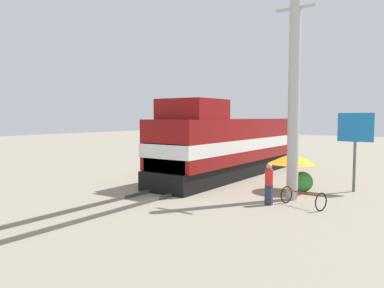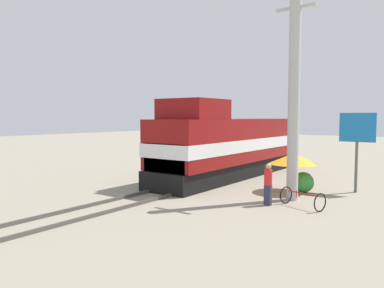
% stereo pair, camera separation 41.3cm
% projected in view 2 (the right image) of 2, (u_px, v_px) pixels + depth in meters
% --- Properties ---
extents(ground_plane, '(120.00, 120.00, 0.00)m').
position_uv_depth(ground_plane, '(199.00, 184.00, 20.81)').
color(ground_plane, gray).
extents(rail_near, '(0.08, 29.36, 0.15)m').
position_uv_depth(rail_near, '(189.00, 182.00, 21.22)').
color(rail_near, '#4C4742').
rests_on(rail_near, ground_plane).
extents(rail_far, '(0.08, 29.36, 0.15)m').
position_uv_depth(rail_far, '(210.00, 185.00, 20.38)').
color(rail_far, '#4C4742').
rests_on(rail_far, ground_plane).
extents(locomotive, '(3.11, 14.00, 4.70)m').
position_uv_depth(locomotive, '(229.00, 146.00, 23.29)').
color(locomotive, black).
rests_on(locomotive, ground_plane).
extents(utility_pole, '(1.80, 0.51, 9.70)m').
position_uv_depth(utility_pole, '(294.00, 91.00, 16.61)').
color(utility_pole, '#B2B2AD').
rests_on(utility_pole, ground_plane).
extents(vendor_umbrella, '(2.40, 2.40, 1.94)m').
position_uv_depth(vendor_umbrella, '(293.00, 159.00, 18.68)').
color(vendor_umbrella, '#4C4C4C').
rests_on(vendor_umbrella, ground_plane).
extents(billboard_sign, '(1.70, 0.12, 3.96)m').
position_uv_depth(billboard_sign, '(357.00, 134.00, 18.45)').
color(billboard_sign, '#595959').
rests_on(billboard_sign, ground_plane).
extents(shrub_cluster, '(1.03, 1.03, 1.03)m').
position_uv_depth(shrub_cluster, '(303.00, 182.00, 18.56)').
color(shrub_cluster, '#388C38').
rests_on(shrub_cluster, ground_plane).
extents(person_bystander, '(0.34, 0.34, 1.78)m').
position_uv_depth(person_bystander, '(268.00, 183.00, 15.87)').
color(person_bystander, '#2D3347').
rests_on(person_bystander, ground_plane).
extents(bicycle, '(1.94, 1.30, 0.75)m').
position_uv_depth(bicycle, '(302.00, 198.00, 15.50)').
color(bicycle, black).
rests_on(bicycle, ground_plane).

